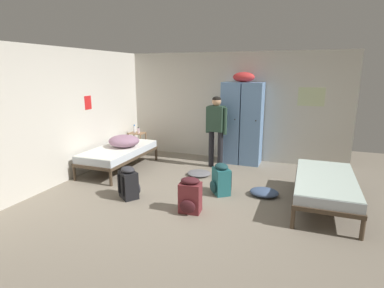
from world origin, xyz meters
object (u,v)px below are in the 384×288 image
Objects in this scene: bed_left_rear at (119,152)px; backpack_maroon at (190,196)px; backpack_teal at (221,180)px; clothes_pile_denim at (264,192)px; person_traveler at (216,125)px; backpack_black at (129,183)px; lotion_bottle at (138,130)px; shelf_unit at (137,141)px; locker_bank at (242,121)px; clothes_pile_grey at (199,173)px; bedding_heap at (124,141)px; water_bottle at (134,129)px; bed_right at (325,183)px.

bed_left_rear is 3.45× the size of backpack_maroon.
clothes_pile_denim is (0.73, 0.18, -0.20)m from backpack_teal.
backpack_black is (-0.88, -2.16, -0.68)m from person_traveler.
lotion_bottle is 3.15m from backpack_teal.
shelf_unit is at bearing 101.83° from bed_left_rear.
backpack_maroon is 1.00× the size of backpack_black.
locker_bank reaches higher than clothes_pile_grey.
shelf_unit is 0.86× the size of bedding_heap.
bedding_heap is 1.21× the size of backpack_black.
lotion_bottle is (-0.18, 1.15, 0.26)m from bed_left_rear.
backpack_black reaches higher than bed_left_rear.
bedding_heap is at bearing -69.96° from water_bottle.
bedding_heap is (0.33, -1.09, 0.27)m from shelf_unit.
clothes_pile_denim is at bearing 46.82° from backpack_maroon.
bed_left_rear is at bearing 173.09° from clothes_pile_denim.
lotion_bottle reaches higher than backpack_maroon.
clothes_pile_denim is at bearing -24.58° from water_bottle.
bedding_heap is 1.36× the size of clothes_pile_denim.
person_traveler reaches higher than shelf_unit.
clothes_pile_denim is (3.16, -0.38, -0.32)m from bed_left_rear.
bed_right is 1.67m from backpack_teal.
bed_right is at bearing -47.95° from locker_bank.
lotion_bottle reaches higher than bed_left_rear.
person_traveler reaches higher than bed_right.
lotion_bottle is (0.07, -0.04, 0.30)m from shelf_unit.
backpack_teal is at bearing 74.05° from backpack_maroon.
shelf_unit reaches higher than bed_right.
lotion_bottle is 2.73m from backpack_black.
bed_right is 2.85× the size of bedding_heap.
bed_right is 3.87× the size of clothes_pile_denim.
bed_right is at bearing -5.33° from clothes_pile_denim.
backpack_maroon is at bearing -83.17° from person_traveler.
bedding_heap is 3.32× the size of water_bottle.
lotion_bottle is at bearing 159.20° from bed_right.
lotion_bottle is (0.15, -0.06, -0.02)m from water_bottle.
person_traveler is at bearing -7.90° from shelf_unit.
shelf_unit reaches higher than backpack_teal.
locker_bank is at bearing 63.36° from clothes_pile_grey.
bed_left_rear is 3.45× the size of backpack_black.
bed_right is (1.73, -1.92, -0.59)m from locker_bank.
backpack_teal is (2.68, -1.76, -0.09)m from shelf_unit.
bed_left_rear is 1.64m from backpack_black.
person_traveler is 1.99m from clothes_pile_denim.
lotion_bottle reaches higher than backpack_teal.
backpack_teal is (2.36, -0.67, -0.36)m from bedding_heap.
water_bottle is at bearing 155.42° from clothes_pile_denim.
person_traveler is 2.84× the size of backpack_teal.
backpack_teal is at bearing -33.25° from shelf_unit.
backpack_teal is 1.12× the size of clothes_pile_denim.
backpack_black is 1.14× the size of clothes_pile_grey.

